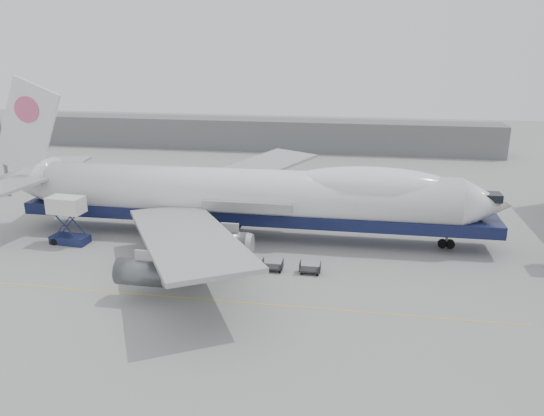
# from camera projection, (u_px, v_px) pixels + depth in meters

# --- Properties ---
(ground) EXTENTS (260.00, 260.00, 0.00)m
(ground) POSITION_uv_depth(u_px,v_px,m) (222.00, 274.00, 57.24)
(ground) COLOR gray
(ground) RESTS_ON ground
(apron_line) EXTENTS (60.00, 0.15, 0.01)m
(apron_line) POSITION_uv_depth(u_px,v_px,m) (206.00, 300.00, 51.59)
(apron_line) COLOR gold
(apron_line) RESTS_ON ground
(hangar) EXTENTS (110.00, 8.00, 7.00)m
(hangar) POSITION_uv_depth(u_px,v_px,m) (256.00, 134.00, 123.65)
(hangar) COLOR slate
(hangar) RESTS_ON ground
(airliner) EXTENTS (67.00, 55.30, 19.98)m
(airliner) POSITION_uv_depth(u_px,v_px,m) (250.00, 195.00, 66.75)
(airliner) COLOR white
(airliner) RESTS_ON ground
(catering_truck) EXTENTS (4.74, 3.45, 6.01)m
(catering_truck) POSITION_uv_depth(u_px,v_px,m) (68.00, 217.00, 65.12)
(catering_truck) COLOR #18214A
(catering_truck) RESTS_ON ground
(dolly_0) EXTENTS (2.30, 1.35, 1.30)m
(dolly_0) POSITION_uv_depth(u_px,v_px,m) (165.00, 259.00, 59.91)
(dolly_0) COLOR #2D2D30
(dolly_0) RESTS_ON ground
(dolly_1) EXTENTS (2.30, 1.35, 1.30)m
(dolly_1) POSITION_uv_depth(u_px,v_px,m) (200.00, 261.00, 59.26)
(dolly_1) COLOR #2D2D30
(dolly_1) RESTS_ON ground
(dolly_2) EXTENTS (2.30, 1.35, 1.30)m
(dolly_2) POSITION_uv_depth(u_px,v_px,m) (236.00, 264.00, 58.61)
(dolly_2) COLOR #2D2D30
(dolly_2) RESTS_ON ground
(dolly_3) EXTENTS (2.30, 1.35, 1.30)m
(dolly_3) POSITION_uv_depth(u_px,v_px,m) (273.00, 266.00, 57.95)
(dolly_3) COLOR #2D2D30
(dolly_3) RESTS_ON ground
(dolly_4) EXTENTS (2.30, 1.35, 1.30)m
(dolly_4) POSITION_uv_depth(u_px,v_px,m) (310.00, 269.00, 57.30)
(dolly_4) COLOR #2D2D30
(dolly_4) RESTS_ON ground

